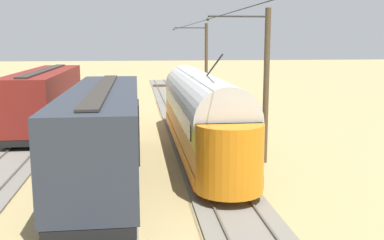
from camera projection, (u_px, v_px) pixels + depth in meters
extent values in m
plane|color=tan|center=(78.00, 135.00, 28.85)|extent=(220.00, 220.00, 0.00)
cube|color=slate|center=(189.00, 132.00, 29.70)|extent=(2.80, 80.00, 0.10)
cube|color=#59544C|center=(178.00, 131.00, 29.60)|extent=(0.07, 80.00, 0.08)
cube|color=#59544C|center=(200.00, 130.00, 29.77)|extent=(0.07, 80.00, 0.08)
cube|color=#47331E|center=(162.00, 85.00, 60.98)|extent=(2.50, 0.24, 0.08)
cube|color=#47331E|center=(162.00, 85.00, 60.34)|extent=(2.50, 0.24, 0.08)
cube|color=#47331E|center=(162.00, 86.00, 59.71)|extent=(2.50, 0.24, 0.08)
cube|color=#47331E|center=(163.00, 86.00, 59.07)|extent=(2.50, 0.24, 0.08)
cube|color=#47331E|center=(163.00, 87.00, 58.43)|extent=(2.50, 0.24, 0.08)
cube|color=slate|center=(115.00, 134.00, 29.13)|extent=(2.80, 80.00, 0.10)
cube|color=#59544C|center=(104.00, 133.00, 29.03)|extent=(0.07, 80.00, 0.08)
cube|color=#59544C|center=(127.00, 132.00, 29.20)|extent=(0.07, 80.00, 0.08)
cube|color=#47331E|center=(126.00, 85.00, 60.41)|extent=(2.50, 0.24, 0.08)
cube|color=#47331E|center=(126.00, 86.00, 59.77)|extent=(2.50, 0.24, 0.08)
cube|color=#47331E|center=(126.00, 86.00, 59.13)|extent=(2.50, 0.24, 0.08)
cube|color=#47331E|center=(126.00, 87.00, 58.50)|extent=(2.50, 0.24, 0.08)
cube|color=#47331E|center=(126.00, 87.00, 57.86)|extent=(2.50, 0.24, 0.08)
cube|color=slate|center=(39.00, 136.00, 28.56)|extent=(2.80, 80.00, 0.10)
cube|color=#59544C|center=(27.00, 135.00, 28.46)|extent=(0.07, 80.00, 0.08)
cube|color=#59544C|center=(50.00, 134.00, 28.63)|extent=(0.07, 80.00, 0.08)
cube|color=#47331E|center=(90.00, 86.00, 59.83)|extent=(2.50, 0.24, 0.08)
cube|color=#47331E|center=(89.00, 86.00, 59.20)|extent=(2.50, 0.24, 0.08)
cube|color=#47331E|center=(89.00, 87.00, 58.56)|extent=(2.50, 0.24, 0.08)
cube|color=#47331E|center=(88.00, 87.00, 57.93)|extent=(2.50, 0.24, 0.08)
cube|color=#47331E|center=(88.00, 88.00, 57.29)|extent=(2.50, 0.24, 0.08)
cube|color=#47331E|center=(52.00, 86.00, 59.26)|extent=(2.50, 0.24, 0.08)
cube|color=#47331E|center=(52.00, 87.00, 58.63)|extent=(2.50, 0.24, 0.08)
cube|color=#47331E|center=(51.00, 87.00, 57.99)|extent=(2.50, 0.24, 0.08)
cube|color=#47331E|center=(50.00, 88.00, 57.36)|extent=(2.50, 0.24, 0.08)
cube|color=#47331E|center=(49.00, 88.00, 56.72)|extent=(2.50, 0.24, 0.08)
cube|color=orange|center=(200.00, 139.00, 24.58)|extent=(2.65, 15.88, 0.55)
cube|color=orange|center=(200.00, 125.00, 24.45)|extent=(2.55, 15.88, 0.95)
cube|color=yellow|center=(200.00, 107.00, 24.28)|extent=(2.55, 15.88, 1.05)
cylinder|color=silver|center=(200.00, 97.00, 24.19)|extent=(2.65, 15.56, 2.65)
cylinder|color=orange|center=(184.00, 101.00, 32.12)|extent=(2.55, 2.55, 2.55)
cylinder|color=orange|center=(229.00, 158.00, 16.69)|extent=(2.55, 2.55, 2.55)
cube|color=black|center=(183.00, 86.00, 33.05)|extent=(1.63, 0.08, 0.36)
cube|color=black|center=(183.00, 90.00, 33.15)|extent=(1.73, 0.06, 0.80)
cube|color=black|center=(224.00, 106.00, 24.43)|extent=(0.04, 13.34, 0.80)
cube|color=black|center=(176.00, 107.00, 24.12)|extent=(0.04, 13.34, 0.80)
cylinder|color=silver|center=(183.00, 103.00, 33.40)|extent=(0.24, 0.06, 0.24)
cube|color=gray|center=(183.00, 115.00, 33.49)|extent=(1.94, 0.12, 0.20)
cylinder|color=black|center=(214.00, 66.00, 19.60)|extent=(0.07, 3.97, 1.19)
cylinder|color=black|center=(200.00, 124.00, 29.66)|extent=(0.10, 0.76, 0.76)
cylinder|color=black|center=(178.00, 125.00, 29.49)|extent=(0.10, 0.76, 0.76)
cylinder|color=black|center=(232.00, 166.00, 19.72)|extent=(0.10, 0.76, 0.76)
cylinder|color=black|center=(200.00, 167.00, 19.55)|extent=(0.10, 0.76, 0.76)
cube|color=maroon|center=(46.00, 94.00, 31.11)|extent=(2.90, 14.93, 3.20)
cube|color=#332D28|center=(45.00, 70.00, 30.82)|extent=(0.70, 13.44, 0.08)
cube|color=black|center=(48.00, 120.00, 31.42)|extent=(2.70, 14.93, 0.36)
cube|color=black|center=(24.00, 98.00, 30.98)|extent=(0.06, 2.20, 2.56)
cylinder|color=black|center=(18.00, 134.00, 26.21)|extent=(0.10, 0.84, 0.84)
cylinder|color=black|center=(43.00, 134.00, 26.38)|extent=(0.10, 0.84, 0.84)
cylinder|color=black|center=(51.00, 108.00, 36.43)|extent=(0.10, 0.84, 0.84)
cylinder|color=black|center=(69.00, 108.00, 36.60)|extent=(0.10, 0.84, 0.84)
cube|color=#2D333D|center=(104.00, 126.00, 19.45)|extent=(2.90, 14.39, 3.20)
cube|color=#332D28|center=(103.00, 88.00, 19.16)|extent=(0.70, 12.95, 0.08)
cube|color=black|center=(105.00, 167.00, 19.76)|extent=(2.70, 14.39, 0.36)
cube|color=black|center=(139.00, 131.00, 19.67)|extent=(0.06, 2.20, 2.56)
cylinder|color=black|center=(125.00, 140.00, 24.76)|extent=(0.10, 0.84, 0.84)
cylinder|color=black|center=(98.00, 141.00, 24.58)|extent=(0.10, 0.84, 0.84)
cylinder|color=black|center=(117.00, 205.00, 14.91)|extent=(0.10, 0.84, 0.84)
cylinder|color=black|center=(73.00, 207.00, 14.74)|extent=(0.10, 0.84, 0.84)
cylinder|color=#4C3D28|center=(206.00, 66.00, 40.46)|extent=(0.28, 0.28, 7.48)
cylinder|color=#2D2D2D|center=(190.00, 28.00, 39.71)|extent=(2.87, 0.10, 0.10)
sphere|color=#334733|center=(174.00, 29.00, 39.56)|extent=(0.16, 0.16, 0.16)
cylinder|color=#4C3D28|center=(266.00, 87.00, 21.85)|extent=(0.28, 0.28, 7.48)
cylinder|color=#2D2D2D|center=(238.00, 16.00, 21.10)|extent=(2.87, 0.10, 0.10)
sphere|color=#334733|center=(208.00, 19.00, 20.96)|extent=(0.16, 0.16, 0.16)
cylinder|color=black|center=(208.00, 19.00, 20.96)|extent=(0.03, 42.06, 0.03)
cylinder|color=black|center=(190.00, 28.00, 39.71)|extent=(2.87, 0.02, 0.02)
cube|color=#B2A519|center=(121.00, 106.00, 39.35)|extent=(1.80, 0.60, 0.80)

